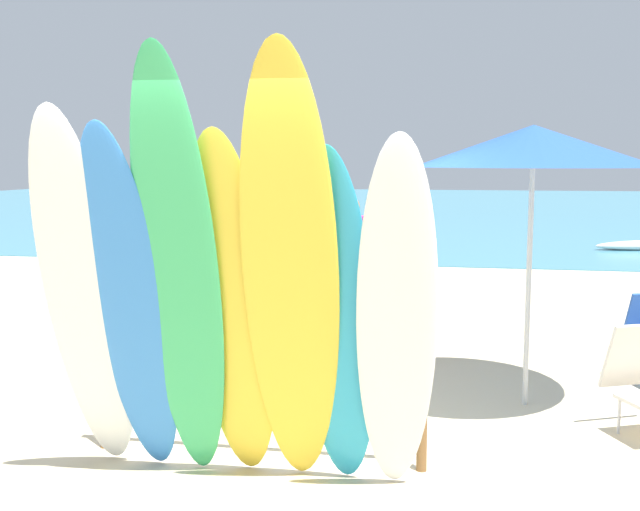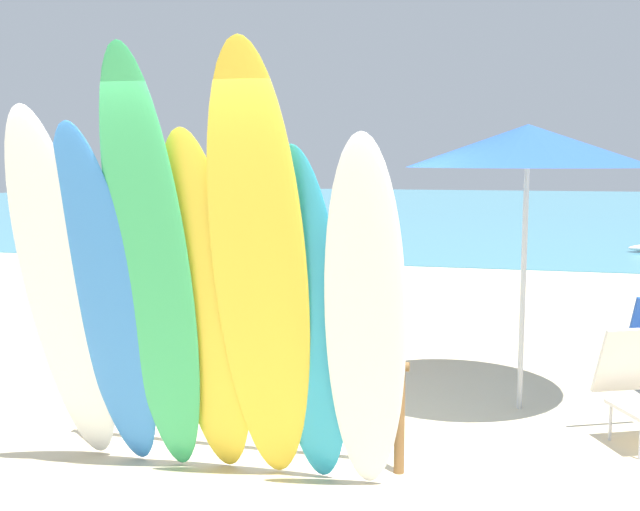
{
  "view_description": "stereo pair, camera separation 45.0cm",
  "coord_description": "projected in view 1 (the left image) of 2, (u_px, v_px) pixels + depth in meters",
  "views": [
    {
      "loc": [
        1.37,
        -4.95,
        2.07
      ],
      "look_at": [
        0.0,
        2.39,
        1.14
      ],
      "focal_mm": 42.84,
      "sensor_mm": 36.0,
      "label": 1
    },
    {
      "loc": [
        1.81,
        -4.85,
        2.07
      ],
      "look_at": [
        0.0,
        2.39,
        1.14
      ],
      "focal_mm": 42.84,
      "sensor_mm": 36.0,
      "label": 2
    }
  ],
  "objects": [
    {
      "name": "ocean_water",
      "position": [
        432.0,
        206.0,
        34.62
      ],
      "size": [
        60.0,
        40.0,
        0.02
      ],
      "primitive_type": "cube",
      "color": "teal",
      "rests_on": "ground"
    },
    {
      "name": "surfboard_white_6",
      "position": [
        397.0,
        324.0,
        4.48
      ],
      "size": [
        0.55,
        0.79,
        2.23
      ],
      "primitive_type": "ellipsoid",
      "rotation": [
        0.3,
        0.0,
        0.09
      ],
      "color": "white",
      "rests_on": "ground"
    },
    {
      "name": "surfboard_blue_1",
      "position": [
        131.0,
        308.0,
        4.74
      ],
      "size": [
        0.51,
        0.84,
        2.31
      ],
      "primitive_type": "ellipsoid",
      "rotation": [
        0.32,
        0.0,
        -0.02
      ],
      "color": "#337AD1",
      "rests_on": "ground"
    },
    {
      "name": "surfboard_green_2",
      "position": [
        180.0,
        278.0,
        4.6
      ],
      "size": [
        0.54,
        0.93,
        2.73
      ],
      "primitive_type": "ellipsoid",
      "rotation": [
        0.3,
        0.0,
        0.06
      ],
      "color": "#38B266",
      "rests_on": "ground"
    },
    {
      "name": "surfboard_yellow_4",
      "position": [
        291.0,
        280.0,
        4.51
      ],
      "size": [
        0.63,
        0.93,
        2.73
      ],
      "primitive_type": "ellipsoid",
      "rotation": [
        0.3,
        0.0,
        0.06
      ],
      "color": "yellow",
      "rests_on": "ground"
    },
    {
      "name": "ground",
      "position": [
        406.0,
        244.0,
        18.99
      ],
      "size": [
        60.0,
        60.0,
        0.0
      ],
      "primitive_type": "plane",
      "color": "beige"
    },
    {
      "name": "beachgoer_midbeach",
      "position": [
        187.0,
        252.0,
        8.91
      ],
      "size": [
        0.45,
        0.66,
        1.75
      ],
      "rotation": [
        0.0,
        0.0,
        1.62
      ],
      "color": "tan",
      "rests_on": "ground"
    },
    {
      "name": "surfboard_rack",
      "position": [
        256.0,
        379.0,
        5.26
      ],
      "size": [
        2.4,
        0.07,
        0.76
      ],
      "color": "brown",
      "rests_on": "ground"
    },
    {
      "name": "surfboard_teal_5",
      "position": [
        337.0,
        323.0,
        4.64
      ],
      "size": [
        0.54,
        0.65,
        2.17
      ],
      "primitive_type": "ellipsoid",
      "rotation": [
        0.25,
        0.0,
        -0.1
      ],
      "color": "#289EC6",
      "rests_on": "ground"
    },
    {
      "name": "surfboard_yellow_3",
      "position": [
        233.0,
        313.0,
        4.72
      ],
      "size": [
        0.54,
        0.72,
        2.27
      ],
      "primitive_type": "ellipsoid",
      "rotation": [
        0.28,
        0.0,
        -0.02
      ],
      "color": "yellow",
      "rests_on": "ground"
    },
    {
      "name": "beach_umbrella",
      "position": [
        533.0,
        146.0,
        6.24
      ],
      "size": [
        1.97,
        1.97,
        2.36
      ],
      "color": "silver",
      "rests_on": "ground"
    },
    {
      "name": "beachgoer_photographing",
      "position": [
        350.0,
        256.0,
        8.92
      ],
      "size": [
        0.61,
        0.32,
        1.66
      ],
      "rotation": [
        0.0,
        0.0,
        2.87
      ],
      "color": "#9E704C",
      "rests_on": "ground"
    },
    {
      "name": "surfboard_white_0",
      "position": [
        85.0,
        299.0,
        4.78
      ],
      "size": [
        0.59,
        0.95,
        2.41
      ],
      "primitive_type": "ellipsoid",
      "rotation": [
        0.34,
        0.0,
        0.08
      ],
      "color": "white",
      "rests_on": "ground"
    }
  ]
}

